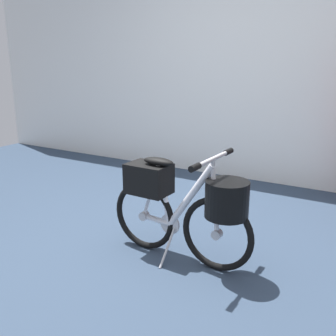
# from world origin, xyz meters

# --- Properties ---
(ground_plane) EXTENTS (7.42, 7.42, 0.00)m
(ground_plane) POSITION_xyz_m (0.00, 0.00, 0.00)
(ground_plane) COLOR #2D3D51
(back_wall) EXTENTS (7.42, 0.10, 2.73)m
(back_wall) POSITION_xyz_m (0.00, 2.17, 1.36)
(back_wall) COLOR white
(back_wall) RESTS_ON ground_plane
(folding_bike_foreground) EXTENTS (1.02, 0.53, 0.73)m
(folding_bike_foreground) POSITION_xyz_m (0.35, 0.18, 0.39)
(folding_bike_foreground) COLOR black
(folding_bike_foreground) RESTS_ON ground_plane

